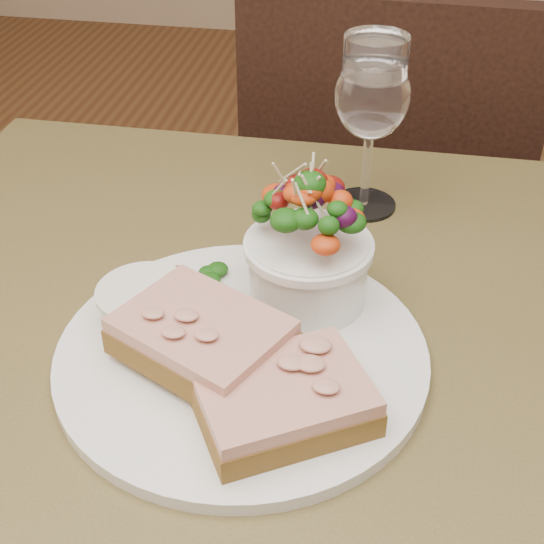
% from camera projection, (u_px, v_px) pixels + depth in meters
% --- Properties ---
extents(cafe_table, '(0.80, 0.80, 0.75)m').
position_uv_depth(cafe_table, '(247.00, 434.00, 0.70)').
color(cafe_table, '#4B4020').
rests_on(cafe_table, ground).
extents(chair_far, '(0.44, 0.44, 0.90)m').
position_uv_depth(chair_far, '(375.00, 295.00, 1.45)').
color(chair_far, black).
rests_on(chair_far, ground).
extents(dinner_plate, '(0.31, 0.31, 0.01)m').
position_uv_depth(dinner_plate, '(242.00, 355.00, 0.63)').
color(dinner_plate, white).
rests_on(dinner_plate, cafe_table).
extents(sandwich_front, '(0.15, 0.14, 0.03)m').
position_uv_depth(sandwich_front, '(283.00, 399.00, 0.56)').
color(sandwich_front, '#462E12').
rests_on(sandwich_front, dinner_plate).
extents(sandwich_back, '(0.16, 0.14, 0.03)m').
position_uv_depth(sandwich_back, '(202.00, 337.00, 0.60)').
color(sandwich_back, '#462E12').
rests_on(sandwich_back, dinner_plate).
extents(ramekin, '(0.08, 0.08, 0.04)m').
position_uv_depth(ramekin, '(145.00, 304.00, 0.64)').
color(ramekin, silver).
rests_on(ramekin, dinner_plate).
extents(salad_bowl, '(0.10, 0.10, 0.13)m').
position_uv_depth(salad_bowl, '(309.00, 243.00, 0.65)').
color(salad_bowl, white).
rests_on(salad_bowl, dinner_plate).
extents(garnish, '(0.05, 0.04, 0.02)m').
position_uv_depth(garnish, '(189.00, 277.00, 0.69)').
color(garnish, black).
rests_on(garnish, dinner_plate).
extents(wine_glass, '(0.08, 0.08, 0.18)m').
position_uv_depth(wine_glass, '(372.00, 101.00, 0.76)').
color(wine_glass, white).
rests_on(wine_glass, cafe_table).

